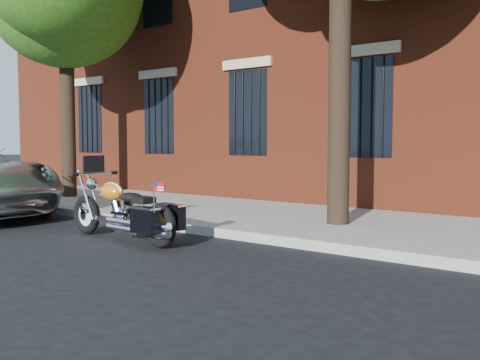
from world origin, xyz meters
The scene contains 4 objects.
ground centered at (0.00, 0.00, 0.00)m, with size 120.00×120.00×0.00m, color black.
curb centered at (0.00, 1.38, 0.07)m, with size 40.00×0.16×0.15m, color gray.
sidewalk centered at (0.00, 3.26, 0.07)m, with size 40.00×3.60×0.15m, color gray.
motorcycle centered at (-1.64, 0.17, 0.44)m, with size 2.54×0.78×1.29m.
Camera 1 is at (4.60, -5.09, 1.50)m, focal length 40.00 mm.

